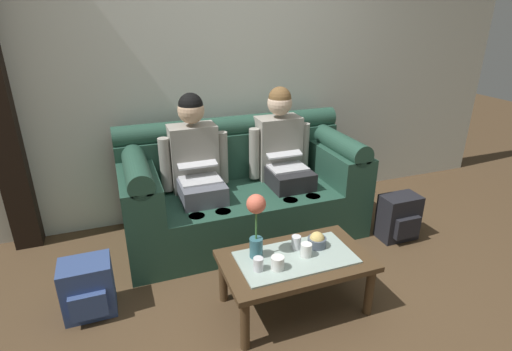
{
  "coord_description": "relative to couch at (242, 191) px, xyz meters",
  "views": [
    {
      "loc": [
        -0.97,
        -1.79,
        1.82
      ],
      "look_at": [
        0.02,
        0.87,
        0.63
      ],
      "focal_mm": 28.13,
      "sensor_mm": 36.0,
      "label": 1
    }
  ],
  "objects": [
    {
      "name": "person_right",
      "position": [
        0.38,
        -0.0,
        0.28
      ],
      "size": [
        0.56,
        0.67,
        1.22
      ],
      "color": "#232326",
      "rests_on": "ground_plane"
    },
    {
      "name": "back_wall_patterned",
      "position": [
        0.0,
        0.53,
        1.07
      ],
      "size": [
        6.0,
        0.12,
        2.9
      ],
      "primitive_type": "cube",
      "color": "silver",
      "rests_on": "ground_plane"
    },
    {
      "name": "couch",
      "position": [
        0.0,
        0.0,
        0.0
      ],
      "size": [
        1.97,
        0.88,
        0.96
      ],
      "color": "#234738",
      "rests_on": "ground_plane"
    },
    {
      "name": "cup_near_left",
      "position": [
        0.04,
        -0.98,
        0.05
      ],
      "size": [
        0.06,
        0.06,
        0.09
      ],
      "primitive_type": "cylinder",
      "color": "silver",
      "rests_on": "coffee_table"
    },
    {
      "name": "ground_plane",
      "position": [
        0.0,
        -1.17,
        -0.38
      ],
      "size": [
        14.0,
        14.0,
        0.0
      ],
      "primitive_type": "plane",
      "color": "#4C3823"
    },
    {
      "name": "backpack_left",
      "position": [
        -1.25,
        -0.66,
        -0.19
      ],
      "size": [
        0.31,
        0.28,
        0.37
      ],
      "color": "#33477A",
      "rests_on": "ground_plane"
    },
    {
      "name": "snack_bowl",
      "position": [
        0.18,
        -1.0,
        0.05
      ],
      "size": [
        0.12,
        0.12,
        0.1
      ],
      "color": "#4C5666",
      "rests_on": "coffee_table"
    },
    {
      "name": "cup_far_left",
      "position": [
        -0.16,
        -1.14,
        0.05
      ],
      "size": [
        0.08,
        0.08,
        0.08
      ],
      "primitive_type": "cylinder",
      "color": "white",
      "rests_on": "coffee_table"
    },
    {
      "name": "person_left",
      "position": [
        -0.38,
        -0.0,
        0.28
      ],
      "size": [
        0.56,
        0.67,
        1.22
      ],
      "color": "#595B66",
      "rests_on": "ground_plane"
    },
    {
      "name": "flower_vase",
      "position": [
        -0.23,
        -0.97,
        0.27
      ],
      "size": [
        0.12,
        0.12,
        0.42
      ],
      "color": "#336672",
      "rests_on": "coffee_table"
    },
    {
      "name": "coffee_table",
      "position": [
        0.0,
        -1.07,
        -0.05
      ],
      "size": [
        0.93,
        0.54,
        0.38
      ],
      "color": "#47331E",
      "rests_on": "ground_plane"
    },
    {
      "name": "cup_near_right",
      "position": [
        0.06,
        -1.08,
        0.05
      ],
      "size": [
        0.07,
        0.07,
        0.09
      ],
      "primitive_type": "cylinder",
      "color": "white",
      "rests_on": "coffee_table"
    },
    {
      "name": "backpack_right",
      "position": [
        1.19,
        -0.59,
        -0.18
      ],
      "size": [
        0.32,
        0.25,
        0.39
      ],
      "color": "black",
      "rests_on": "ground_plane"
    },
    {
      "name": "cup_far_center",
      "position": [
        -0.27,
        -1.11,
        0.05
      ],
      "size": [
        0.06,
        0.06,
        0.08
      ],
      "primitive_type": "cylinder",
      "color": "silver",
      "rests_on": "coffee_table"
    }
  ]
}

